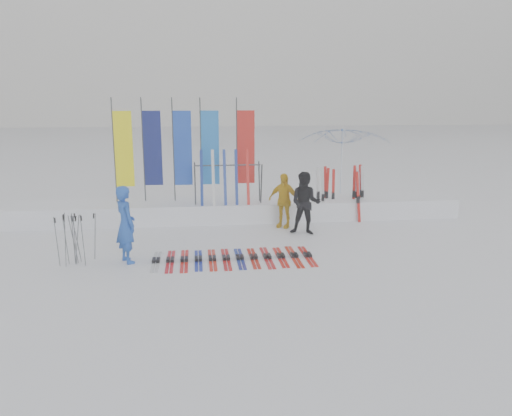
{
  "coord_description": "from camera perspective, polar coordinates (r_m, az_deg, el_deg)",
  "views": [
    {
      "loc": [
        -1.31,
        -10.86,
        3.75
      ],
      "look_at": [
        0.2,
        1.6,
        1.0
      ],
      "focal_mm": 35.0,
      "sensor_mm": 36.0,
      "label": 1
    }
  ],
  "objects": [
    {
      "name": "person_yellow",
      "position": [
        14.77,
        3.16,
        0.87
      ],
      "size": [
        1.01,
        0.85,
        1.62
      ],
      "primitive_type": "imported",
      "rotation": [
        0.0,
        0.0,
        -0.58
      ],
      "color": "#E4B20E",
      "rests_on": "ground"
    },
    {
      "name": "ground",
      "position": [
        11.56,
        -0.03,
        -6.57
      ],
      "size": [
        120.0,
        120.0,
        0.0
      ],
      "primitive_type": "plane",
      "color": "white",
      "rests_on": "ground"
    },
    {
      "name": "person_blue",
      "position": [
        11.93,
        -14.67,
        -1.83
      ],
      "size": [
        0.7,
        0.79,
        1.82
      ],
      "primitive_type": "imported",
      "rotation": [
        0.0,
        0.0,
        2.08
      ],
      "color": "blue",
      "rests_on": "ground"
    },
    {
      "name": "upright_skis",
      "position": [
        16.21,
        10.07,
        1.7
      ],
      "size": [
        1.54,
        0.95,
        1.7
      ],
      "color": "red",
      "rests_on": "ground"
    },
    {
      "name": "ski_row",
      "position": [
        11.98,
        -2.64,
        -5.72
      ],
      "size": [
        3.8,
        1.7,
        0.07
      ],
      "color": "silver",
      "rests_on": "ground"
    },
    {
      "name": "person_black",
      "position": [
        14.05,
        5.67,
        0.54
      ],
      "size": [
        1.03,
        0.91,
        1.77
      ],
      "primitive_type": "imported",
      "rotation": [
        0.0,
        0.0,
        -0.32
      ],
      "color": "black",
      "rests_on": "ground"
    },
    {
      "name": "snow_bank",
      "position": [
        15.89,
        -2.02,
        -0.18
      ],
      "size": [
        14.0,
        1.6,
        0.6
      ],
      "primitive_type": "cube",
      "color": "white",
      "rests_on": "ground"
    },
    {
      "name": "feather_flags",
      "position": [
        15.78,
        -8.39,
        6.75
      ],
      "size": [
        4.35,
        0.21,
        3.2
      ],
      "color": "#383A3F",
      "rests_on": "ground"
    },
    {
      "name": "pole_cluster",
      "position": [
        12.23,
        -20.07,
        -3.39
      ],
      "size": [
        0.88,
        0.5,
        1.23
      ],
      "color": "#595B60",
      "rests_on": "ground"
    },
    {
      "name": "tent_canopy",
      "position": [
        17.76,
        9.93,
        4.71
      ],
      "size": [
        4.12,
        4.15,
        2.88
      ],
      "primitive_type": "imported",
      "rotation": [
        0.0,
        0.0,
        0.39
      ],
      "color": "white",
      "rests_on": "ground"
    },
    {
      "name": "ski_rack",
      "position": [
        15.27,
        -3.23,
        3.43
      ],
      "size": [
        2.04,
        0.8,
        1.23
      ],
      "color": "#383A3F",
      "rests_on": "ground"
    }
  ]
}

